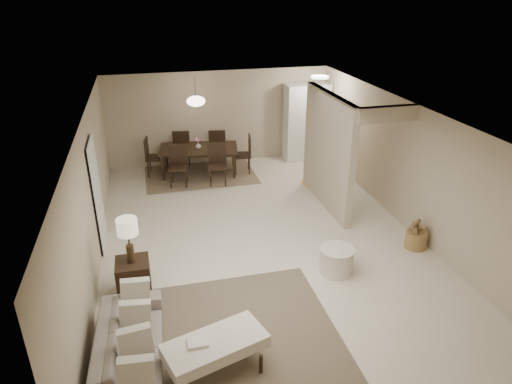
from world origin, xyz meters
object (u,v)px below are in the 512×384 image
object	(u,v)px
round_pouf	(336,261)
wicker_basket	(416,240)
side_table	(134,277)
dining_table	(199,161)
sofa	(130,348)
pantry_cabinet	(306,122)
ottoman_bench	(215,346)

from	to	relation	value
round_pouf	wicker_basket	world-z (taller)	round_pouf
side_table	dining_table	world-z (taller)	dining_table
sofa	side_table	bearing A→B (deg)	1.09
pantry_cabinet	dining_table	distance (m)	3.18
pantry_cabinet	round_pouf	distance (m)	5.73
side_table	dining_table	bearing A→B (deg)	70.64
side_table	dining_table	size ratio (longest dim) A/B	0.29
ottoman_bench	pantry_cabinet	bearing A→B (deg)	45.35
round_pouf	dining_table	world-z (taller)	dining_table
ottoman_bench	side_table	xyz separation A→B (m)	(-1.01, 1.92, -0.09)
sofa	wicker_basket	bearing A→B (deg)	-68.56
sofa	dining_table	distance (m)	6.64
pantry_cabinet	ottoman_bench	bearing A→B (deg)	-117.60
dining_table	wicker_basket	bearing A→B (deg)	-44.00
dining_table	side_table	bearing A→B (deg)	-99.99
ottoman_bench	round_pouf	world-z (taller)	ottoman_bench
side_table	round_pouf	xyz separation A→B (m)	(3.37, -0.26, -0.06)
pantry_cabinet	sofa	bearing A→B (deg)	-124.98
sofa	ottoman_bench	bearing A→B (deg)	-102.99
wicker_basket	side_table	bearing A→B (deg)	-178.55
wicker_basket	dining_table	world-z (taller)	dining_table
wicker_basket	round_pouf	bearing A→B (deg)	-167.58
ottoman_bench	dining_table	world-z (taller)	dining_table
pantry_cabinet	dining_table	xyz separation A→B (m)	(-3.07, -0.45, -0.70)
side_table	wicker_basket	size ratio (longest dim) A/B	1.46
round_pouf	ottoman_bench	bearing A→B (deg)	-144.99
ottoman_bench	dining_table	xyz separation A→B (m)	(0.68, 6.71, -0.03)
pantry_cabinet	wicker_basket	xyz separation A→B (m)	(0.40, -5.11, -0.88)
side_table	dining_table	distance (m)	5.08
sofa	side_table	xyz separation A→B (m)	(0.05, 1.62, -0.01)
pantry_cabinet	sofa	world-z (taller)	pantry_cabinet
ottoman_bench	dining_table	distance (m)	6.75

